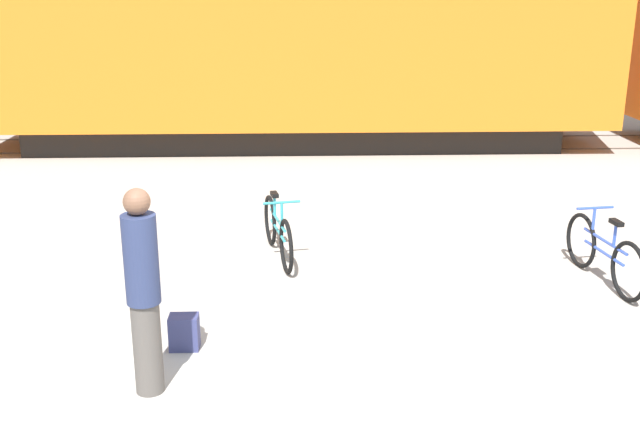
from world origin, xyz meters
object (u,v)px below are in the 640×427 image
freight_train (293,3)px  bicycle_teal (278,231)px  person_in_navy (143,291)px  backpack (184,332)px  bicycle_blue (603,253)px

freight_train → bicycle_teal: (-0.23, -7.11, -2.63)m
bicycle_teal → person_in_navy: (-1.04, -3.25, 0.57)m
bicycle_teal → person_in_navy: bearing=-107.8°
freight_train → backpack: freight_train is taller
freight_train → bicycle_blue: (3.58, -8.09, -2.62)m
freight_train → person_in_navy: freight_train is taller
bicycle_teal → person_in_navy: size_ratio=0.96×
bicycle_teal → backpack: 2.62m
freight_train → bicycle_teal: size_ratio=23.78×
freight_train → person_in_navy: bearing=-97.0°
person_in_navy → freight_train: bearing=131.4°
bicycle_teal → backpack: (-0.85, -2.47, -0.19)m
freight_train → bicycle_teal: 7.59m
freight_train → person_in_navy: (-1.27, -10.37, -2.05)m
backpack → bicycle_blue: bearing=17.9°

